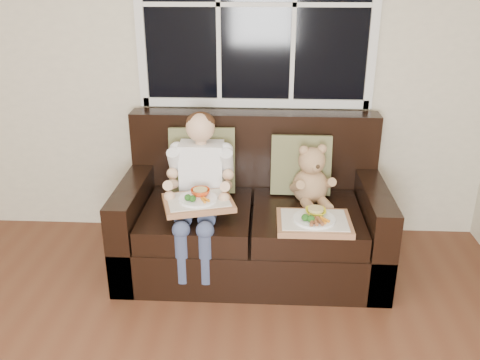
# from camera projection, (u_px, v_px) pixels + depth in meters

# --- Properties ---
(window_back) EXTENTS (1.62, 0.04, 1.37)m
(window_back) POSITION_uv_depth(u_px,v_px,m) (256.00, 4.00, 3.33)
(window_back) COLOR black
(window_back) RESTS_ON room_walls
(loveseat) EXTENTS (1.70, 0.92, 0.96)m
(loveseat) POSITION_uv_depth(u_px,v_px,m) (252.00, 219.00, 3.41)
(loveseat) COLOR black
(loveseat) RESTS_ON ground
(pillow_left) EXTENTS (0.45, 0.23, 0.45)m
(pillow_left) POSITION_uv_depth(u_px,v_px,m) (202.00, 160.00, 3.43)
(pillow_left) COLOR olive
(pillow_left) RESTS_ON loveseat
(pillow_right) EXTENTS (0.40, 0.19, 0.41)m
(pillow_right) POSITION_uv_depth(u_px,v_px,m) (301.00, 165.00, 3.41)
(pillow_right) COLOR olive
(pillow_right) RESTS_ON loveseat
(child) EXTENTS (0.40, 0.60, 0.92)m
(child) POSITION_uv_depth(u_px,v_px,m) (200.00, 177.00, 3.18)
(child) COLOR white
(child) RESTS_ON loveseat
(teddy_bear) EXTENTS (0.28, 0.33, 0.41)m
(teddy_bear) POSITION_uv_depth(u_px,v_px,m) (311.00, 179.00, 3.27)
(teddy_bear) COLOR tan
(teddy_bear) RESTS_ON loveseat
(tray_left) EXTENTS (0.48, 0.41, 0.09)m
(tray_left) POSITION_uv_depth(u_px,v_px,m) (198.00, 201.00, 3.05)
(tray_left) COLOR #9D6B46
(tray_left) RESTS_ON child
(tray_right) EXTENTS (0.44, 0.34, 0.10)m
(tray_right) POSITION_uv_depth(u_px,v_px,m) (314.00, 221.00, 3.01)
(tray_right) COLOR #9D6B46
(tray_right) RESTS_ON loveseat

